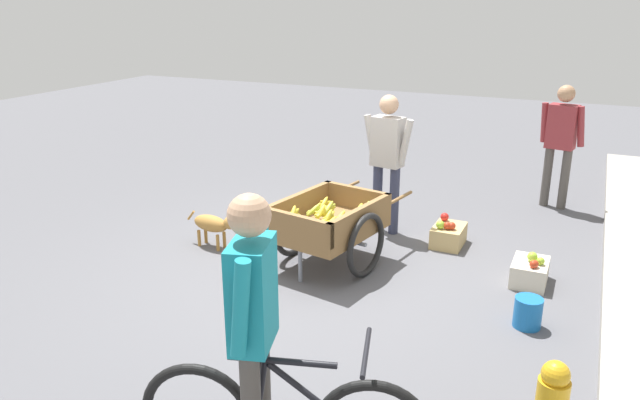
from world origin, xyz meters
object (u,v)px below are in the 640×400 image
(fruit_cart, at_px, (329,224))
(plastic_bucket, at_px, (528,312))
(bystander_person, at_px, (561,136))
(vendor_person, at_px, (387,152))
(apple_crate, at_px, (448,234))
(mixed_fruit_crate, at_px, (530,272))
(cyclist_person, at_px, (253,314))
(dog, at_px, (214,224))

(fruit_cart, height_order, plastic_bucket, fruit_cart)
(plastic_bucket, relative_size, bystander_person, 0.16)
(vendor_person, bearing_deg, apple_crate, 81.55)
(plastic_bucket, height_order, mixed_fruit_crate, mixed_fruit_crate)
(mixed_fruit_crate, bearing_deg, plastic_bucket, 5.25)
(mixed_fruit_crate, bearing_deg, cyclist_person, -19.81)
(cyclist_person, distance_m, mixed_fruit_crate, 3.46)
(cyclist_person, xyz_separation_m, bystander_person, (-5.59, 1.15, -0.07))
(vendor_person, height_order, plastic_bucket, vendor_person)
(fruit_cart, distance_m, vendor_person, 1.26)
(dog, xyz_separation_m, bystander_person, (-2.95, 3.22, 0.66))
(fruit_cart, height_order, bystander_person, bystander_person)
(cyclist_person, height_order, mixed_fruit_crate, cyclist_person)
(mixed_fruit_crate, bearing_deg, fruit_cart, -77.66)
(apple_crate, bearing_deg, mixed_fruit_crate, 56.68)
(apple_crate, distance_m, mixed_fruit_crate, 1.10)
(fruit_cart, distance_m, apple_crate, 1.45)
(fruit_cart, xyz_separation_m, plastic_bucket, (0.43, 1.98, -0.31))
(vendor_person, relative_size, bystander_person, 1.01)
(apple_crate, distance_m, bystander_person, 2.21)
(fruit_cart, xyz_separation_m, cyclist_person, (2.73, 0.77, 0.56))
(apple_crate, bearing_deg, vendor_person, -98.45)
(cyclist_person, relative_size, mixed_fruit_crate, 3.79)
(bystander_person, bearing_deg, apple_crate, -26.95)
(fruit_cart, height_order, vendor_person, vendor_person)
(vendor_person, xyz_separation_m, bystander_person, (-1.72, 1.70, -0.01))
(plastic_bucket, height_order, apple_crate, apple_crate)
(fruit_cart, xyz_separation_m, apple_crate, (-1.02, 0.98, -0.32))
(fruit_cart, height_order, mixed_fruit_crate, fruit_cart)
(vendor_person, relative_size, dog, 2.35)
(dog, distance_m, mixed_fruit_crate, 3.25)
(cyclist_person, xyz_separation_m, plastic_bucket, (-2.30, 1.21, -0.88))
(fruit_cart, height_order, cyclist_person, cyclist_person)
(fruit_cart, height_order, apple_crate, fruit_cart)
(apple_crate, relative_size, mixed_fruit_crate, 1.00)
(dog, relative_size, plastic_bucket, 2.61)
(plastic_bucket, bearing_deg, mixed_fruit_crate, -174.75)
(plastic_bucket, distance_m, mixed_fruit_crate, 0.85)
(fruit_cart, relative_size, vendor_person, 1.12)
(fruit_cart, bearing_deg, mixed_fruit_crate, 102.34)
(plastic_bucket, bearing_deg, vendor_person, -131.55)
(cyclist_person, height_order, dog, cyclist_person)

